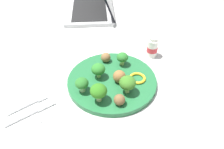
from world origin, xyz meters
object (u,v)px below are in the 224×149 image
object	(u,v)px
broccoli_floret_front_right	(99,91)
pepper_ring_far_rim	(137,78)
meatball_back_left	(106,57)
knife	(33,112)
broccoli_floret_far_rim	(82,84)
napkin	(29,110)
broccoli_floret_center	(128,83)
plate	(112,81)
laptop	(94,3)
broccoli_floret_mid_right	(122,58)
meatball_mid_left	(119,76)
meatball_mid_right	(119,100)
broccoli_floret_back_left	(98,69)
yogurt_bottle	(152,48)
fork	(29,103)

from	to	relation	value
broccoli_floret_front_right	pepper_ring_far_rim	size ratio (longest dim) A/B	1.07
meatball_back_left	pepper_ring_far_rim	distance (m)	0.14
knife	meatball_back_left	bearing A→B (deg)	13.69
broccoli_floret_far_rim	napkin	world-z (taller)	broccoli_floret_far_rim
broccoli_floret_center	meatball_back_left	distance (m)	0.16
napkin	plate	bearing A→B (deg)	-8.27
pepper_ring_far_rim	broccoli_floret_center	bearing A→B (deg)	-155.91
plate	laptop	size ratio (longest dim) A/B	0.72
broccoli_floret_mid_right	meatball_mid_left	size ratio (longest dim) A/B	1.15
plate	meatball_mid_left	bearing A→B (deg)	-55.54
broccoli_floret_center	meatball_back_left	size ratio (longest dim) A/B	1.72
pepper_ring_far_rim	laptop	bearing A→B (deg)	74.07
laptop	meatball_mid_right	bearing A→B (deg)	-114.01
broccoli_floret_front_right	broccoli_floret_far_rim	distance (m)	0.06
plate	meatball_mid_left	xyz separation A→B (m)	(0.01, -0.02, 0.03)
plate	napkin	world-z (taller)	plate
broccoli_floret_mid_right	meatball_mid_right	xyz separation A→B (m)	(-0.11, -0.14, -0.01)
broccoli_floret_back_left	broccoli_floret_center	size ratio (longest dim) A/B	0.87
plate	broccoli_floret_front_right	size ratio (longest dim) A/B	4.96
broccoli_floret_back_left	broccoli_floret_far_rim	world-z (taller)	broccoli_floret_back_left
broccoli_floret_center	yogurt_bottle	bearing A→B (deg)	30.04
pepper_ring_far_rim	laptop	distance (m)	0.54
broccoli_floret_front_right	meatball_back_left	size ratio (longest dim) A/B	1.73
meatball_back_left	pepper_ring_far_rim	bearing A→B (deg)	-76.36
broccoli_floret_center	meatball_back_left	xyz separation A→B (m)	(0.03, 0.16, -0.02)
plate	broccoli_floret_center	size ratio (longest dim) A/B	4.98
broccoli_floret_mid_right	pepper_ring_far_rim	distance (m)	0.09
broccoli_floret_far_rim	broccoli_floret_center	world-z (taller)	broccoli_floret_center
laptop	broccoli_floret_front_right	bearing A→B (deg)	-119.19
napkin	knife	distance (m)	0.02
plate	knife	xyz separation A→B (m)	(-0.25, 0.02, -0.00)
broccoli_floret_far_rim	pepper_ring_far_rim	world-z (taller)	broccoli_floret_far_rim
broccoli_floret_front_right	broccoli_floret_far_rim	world-z (taller)	broccoli_floret_front_right
broccoli_floret_front_right	meatball_back_left	xyz separation A→B (m)	(0.11, 0.14, -0.02)
broccoli_floret_back_left	broccoli_floret_far_rim	size ratio (longest dim) A/B	1.05
broccoli_floret_front_right	meatball_mid_left	xyz separation A→B (m)	(0.09, 0.03, -0.02)
napkin	pepper_ring_far_rim	bearing A→B (deg)	-14.09
broccoli_floret_mid_right	broccoli_floret_far_rim	size ratio (longest dim) A/B	0.98
meatball_mid_left	napkin	world-z (taller)	meatball_mid_left
pepper_ring_far_rim	napkin	bearing A→B (deg)	165.91
broccoli_floret_mid_right	fork	distance (m)	0.32
knife	yogurt_bottle	distance (m)	0.45
broccoli_floret_far_rim	yogurt_bottle	xyz separation A→B (m)	(0.30, 0.04, -0.01)
plate	broccoli_floret_far_rim	distance (m)	0.11
meatball_mid_left	yogurt_bottle	bearing A→B (deg)	18.29
napkin	knife	size ratio (longest dim) A/B	1.17
broccoli_floret_back_left	meatball_back_left	distance (m)	0.08
broccoli_floret_back_left	fork	bearing A→B (deg)	174.31
fork	meatball_mid_right	bearing A→B (deg)	-35.98
meatball_mid_left	yogurt_bottle	xyz separation A→B (m)	(0.19, 0.06, -0.00)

